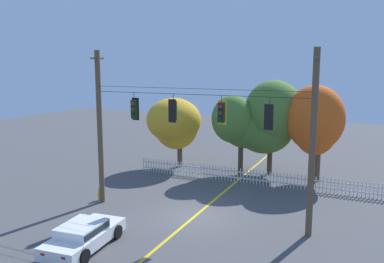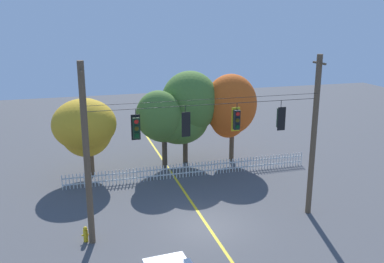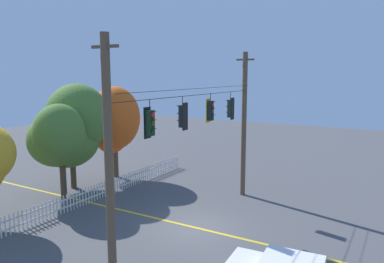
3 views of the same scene
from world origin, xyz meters
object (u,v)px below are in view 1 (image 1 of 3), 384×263
(parked_car, at_px, (83,235))
(traffic_signal_southbound_primary, at_px, (221,113))
(traffic_signal_eastbound_side, at_px, (134,109))
(traffic_signal_westbound_side, at_px, (269,117))
(autumn_oak_far_east, at_px, (270,120))
(autumn_maple_mid, at_px, (241,123))
(traffic_signal_northbound_primary, at_px, (173,111))
(autumn_maple_far_west, at_px, (315,122))
(fire_hydrant, at_px, (100,194))
(autumn_maple_near_fence, at_px, (175,122))

(parked_car, bearing_deg, traffic_signal_southbound_primary, 50.79)
(traffic_signal_eastbound_side, relative_size, traffic_signal_westbound_side, 0.99)
(traffic_signal_southbound_primary, bearing_deg, autumn_oak_far_east, 89.31)
(traffic_signal_southbound_primary, xyz_separation_m, autumn_maple_mid, (-1.81, 9.04, -1.84))
(autumn_maple_mid, distance_m, autumn_oak_far_east, 2.14)
(traffic_signal_eastbound_side, distance_m, traffic_signal_northbound_primary, 2.36)
(traffic_signal_westbound_side, relative_size, autumn_maple_mid, 0.27)
(traffic_signal_eastbound_side, distance_m, autumn_maple_far_west, 12.55)
(autumn_maple_far_west, relative_size, fire_hydrant, 8.36)
(parked_car, bearing_deg, traffic_signal_eastbound_side, 96.51)
(traffic_signal_westbound_side, distance_m, autumn_oak_far_east, 10.31)
(traffic_signal_northbound_primary, xyz_separation_m, parked_car, (-1.75, -5.35, -4.98))
(traffic_signal_northbound_primary, bearing_deg, parked_car, -108.11)
(autumn_maple_mid, bearing_deg, autumn_oak_far_east, 24.66)
(autumn_oak_far_east, xyz_separation_m, autumn_maple_far_west, (3.15, -0.59, 0.09))
(autumn_maple_mid, relative_size, autumn_maple_far_west, 0.88)
(traffic_signal_westbound_side, bearing_deg, autumn_maple_far_west, 84.64)
(traffic_signal_southbound_primary, bearing_deg, parked_car, -129.21)
(parked_car, bearing_deg, traffic_signal_westbound_side, 38.29)
(autumn_maple_mid, bearing_deg, autumn_maple_far_west, 3.35)
(autumn_oak_far_east, distance_m, parked_car, 16.30)
(fire_hydrant, bearing_deg, autumn_maple_near_fence, 86.47)
(autumn_maple_far_west, bearing_deg, traffic_signal_northbound_primary, -122.25)
(autumn_maple_near_fence, bearing_deg, traffic_signal_southbound_primary, -52.02)
(autumn_maple_far_west, distance_m, parked_car, 16.94)
(traffic_signal_southbound_primary, bearing_deg, autumn_maple_mid, 101.32)
(parked_car, bearing_deg, autumn_maple_mid, 79.89)
(autumn_maple_mid, distance_m, autumn_maple_far_west, 5.10)
(traffic_signal_northbound_primary, relative_size, autumn_oak_far_east, 0.22)
(fire_hydrant, bearing_deg, autumn_maple_far_west, 40.17)
(traffic_signal_eastbound_side, bearing_deg, autumn_maple_near_fence, 102.84)
(traffic_signal_southbound_primary, relative_size, autumn_maple_far_west, 0.22)
(traffic_signal_westbound_side, distance_m, parked_car, 9.94)
(autumn_maple_far_west, xyz_separation_m, fire_hydrant, (-10.87, -9.17, -3.71))
(traffic_signal_northbound_primary, bearing_deg, autumn_maple_mid, 84.82)
(traffic_signal_southbound_primary, bearing_deg, autumn_maple_near_fence, 127.98)
(traffic_signal_northbound_primary, distance_m, autumn_maple_mid, 9.28)
(traffic_signal_southbound_primary, height_order, autumn_maple_near_fence, traffic_signal_southbound_primary)
(traffic_signal_southbound_primary, bearing_deg, traffic_signal_eastbound_side, 180.00)
(traffic_signal_southbound_primary, distance_m, parked_car, 8.55)
(traffic_signal_westbound_side, relative_size, autumn_oak_far_east, 0.22)
(traffic_signal_eastbound_side, height_order, autumn_maple_mid, traffic_signal_eastbound_side)
(traffic_signal_northbound_primary, bearing_deg, autumn_maple_far_west, 57.75)
(traffic_signal_eastbound_side, height_order, traffic_signal_westbound_side, same)
(traffic_signal_northbound_primary, height_order, autumn_oak_far_east, autumn_oak_far_east)
(traffic_signal_northbound_primary, distance_m, autumn_maple_far_west, 11.16)
(traffic_signal_westbound_side, height_order, fire_hydrant, traffic_signal_westbound_side)
(traffic_signal_eastbound_side, relative_size, parked_car, 0.35)
(traffic_signal_southbound_primary, height_order, parked_car, traffic_signal_southbound_primary)
(fire_hydrant, bearing_deg, traffic_signal_northbound_primary, -2.09)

